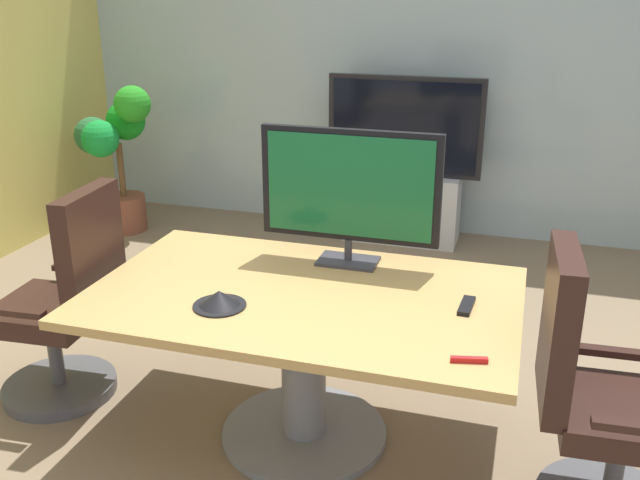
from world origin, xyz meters
TOP-DOWN VIEW (x-y plane):
  - ground_plane at (0.00, 0.00)m, footprint 7.13×7.13m
  - wall_back_glass_partition at (0.00, 3.05)m, footprint 6.13×0.10m
  - conference_table at (-0.12, -0.03)m, footprint 1.82×1.12m
  - office_chair_left at (-1.33, -0.05)m, footprint 0.61×0.59m
  - office_chair_right at (1.09, -0.18)m, footprint 0.61×0.58m
  - tv_monitor at (-0.02, 0.36)m, footprint 0.84×0.18m
  - wall_display_unit at (-0.19, 2.69)m, footprint 1.20×0.36m
  - potted_plant at (-2.47, 2.25)m, footprint 0.67×0.68m
  - conference_phone at (-0.41, -0.27)m, footprint 0.22×0.22m
  - remote_control at (0.56, 0.02)m, footprint 0.06×0.17m
  - whiteboard_marker at (0.62, -0.43)m, footprint 0.13×0.05m

SIDE VIEW (x-z plane):
  - ground_plane at x=0.00m, z-range 0.00..0.00m
  - wall_display_unit at x=-0.19m, z-range -0.21..1.10m
  - office_chair_left at x=-1.33m, z-range -0.09..1.00m
  - office_chair_right at x=1.09m, z-range -0.09..1.00m
  - conference_table at x=-0.12m, z-range 0.17..0.90m
  - potted_plant at x=-2.47m, z-range 0.11..1.32m
  - remote_control at x=0.56m, z-range 0.73..0.74m
  - whiteboard_marker at x=0.62m, z-range 0.73..0.75m
  - conference_phone at x=-0.41m, z-range 0.72..0.79m
  - tv_monitor at x=-0.02m, z-range 0.77..1.40m
  - wall_back_glass_partition at x=0.00m, z-range 0.00..2.85m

